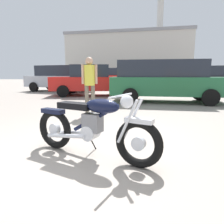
# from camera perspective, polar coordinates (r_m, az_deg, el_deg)

# --- Properties ---
(ground_plane) EXTENTS (80.00, 80.00, 0.00)m
(ground_plane) POSITION_cam_1_polar(r_m,az_deg,el_deg) (3.17, -8.54, -11.61)
(ground_plane) COLOR gray
(vintage_motorcycle) EXTENTS (1.99, 0.87, 0.94)m
(vintage_motorcycle) POSITION_cam_1_polar(r_m,az_deg,el_deg) (2.94, -5.43, -4.07)
(vintage_motorcycle) COLOR black
(vintage_motorcycle) RESTS_ON ground_plane
(bystander) EXTENTS (0.45, 0.30, 1.66)m
(bystander) POSITION_cam_1_polar(r_m,az_deg,el_deg) (6.04, -6.25, 8.85)
(bystander) COLOR #706656
(bystander) RESTS_ON ground_plane
(white_estate_far) EXTENTS (4.46, 2.53, 1.67)m
(white_estate_far) POSITION_cam_1_polar(r_m,az_deg,el_deg) (11.53, -6.06, 8.72)
(white_estate_far) COLOR black
(white_estate_far) RESTS_ON ground_plane
(red_hatchback_near) EXTENTS (4.95, 2.64, 1.74)m
(red_hatchback_near) POSITION_cam_1_polar(r_m,az_deg,el_deg) (14.61, -13.90, 9.25)
(red_hatchback_near) COLOR black
(red_hatchback_near) RESTS_ON ground_plane
(dark_sedan_left) EXTENTS (4.74, 2.04, 1.74)m
(dark_sedan_left) POSITION_cam_1_polar(r_m,az_deg,el_deg) (9.06, 14.53, 8.63)
(dark_sedan_left) COLOR black
(dark_sedan_left) RESTS_ON ground_plane
(blue_hatchback_right) EXTENTS (4.89, 2.43, 1.74)m
(blue_hatchback_right) POSITION_cam_1_polar(r_m,az_deg,el_deg) (16.51, 28.68, 8.40)
(blue_hatchback_right) COLOR black
(blue_hatchback_right) RESTS_ON ground_plane
(silver_sedan_mid) EXTENTS (4.90, 2.46, 1.74)m
(silver_sedan_mid) POSITION_cam_1_polar(r_m,az_deg,el_deg) (20.06, -0.56, 9.82)
(silver_sedan_mid) COLOR black
(silver_sedan_mid) RESTS_ON ground_plane
(industrial_building) EXTENTS (22.76, 9.80, 17.98)m
(industrial_building) POSITION_cam_1_polar(r_m,az_deg,el_deg) (39.98, 4.70, 15.02)
(industrial_building) COLOR beige
(industrial_building) RESTS_ON ground_plane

